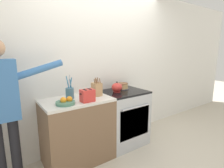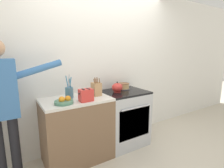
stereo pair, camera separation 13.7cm
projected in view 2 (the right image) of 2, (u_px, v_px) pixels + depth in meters
ground_plane at (122, 155)px, 2.64m from camera, size 16.00×16.00×0.00m
wall_back at (102, 66)px, 2.89m from camera, size 8.00×0.04×2.60m
counter_cabinet at (77, 129)px, 2.49m from camera, size 0.93×0.59×0.91m
stove_range at (124, 118)px, 2.91m from camera, size 0.71×0.62×0.91m
layer_cake at (124, 86)px, 2.98m from camera, size 0.23×0.23×0.10m
tea_kettle at (117, 88)px, 2.76m from camera, size 0.21×0.17×0.17m
knife_block at (96, 89)px, 2.55m from camera, size 0.12×0.14×0.28m
utensil_crock at (69, 92)px, 2.40m from camera, size 0.11×0.11×0.33m
fruit_bowl at (64, 101)px, 2.17m from camera, size 0.23×0.23×0.10m
toaster at (86, 95)px, 2.27m from camera, size 0.19×0.13×0.16m
person_baker at (2, 101)px, 1.95m from camera, size 0.94×0.20×1.68m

